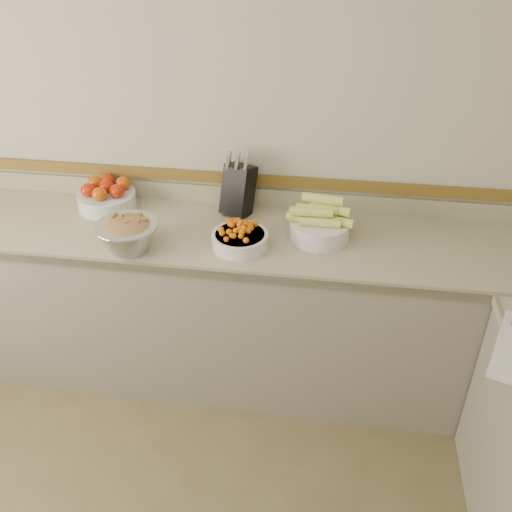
# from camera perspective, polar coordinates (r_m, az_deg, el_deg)

# --- Properties ---
(back_wall) EXTENTS (4.00, 0.00, 4.00)m
(back_wall) POSITION_cam_1_polar(r_m,az_deg,el_deg) (2.93, -5.02, 12.44)
(back_wall) COLOR #B2AC92
(back_wall) RESTS_ON ground_plane
(counter_back) EXTENTS (4.00, 0.65, 1.08)m
(counter_back) POSITION_cam_1_polar(r_m,az_deg,el_deg) (3.07, -5.59, -4.69)
(counter_back) COLOR gray
(counter_back) RESTS_ON ground_plane
(knife_block) EXTENTS (0.19, 0.21, 0.34)m
(knife_block) POSITION_cam_1_polar(r_m,az_deg,el_deg) (2.91, -1.79, 6.76)
(knife_block) COLOR black
(knife_block) RESTS_ON counter_back
(tomato_bowl) EXTENTS (0.30, 0.30, 0.15)m
(tomato_bowl) POSITION_cam_1_polar(r_m,az_deg,el_deg) (3.10, -14.73, 5.83)
(tomato_bowl) COLOR silver
(tomato_bowl) RESTS_ON counter_back
(cherry_tomato_bowl) EXTENTS (0.27, 0.27, 0.15)m
(cherry_tomato_bowl) POSITION_cam_1_polar(r_m,az_deg,el_deg) (2.66, -1.58, 1.89)
(cherry_tomato_bowl) COLOR silver
(cherry_tomato_bowl) RESTS_ON counter_back
(corn_bowl) EXTENTS (0.32, 0.29, 0.21)m
(corn_bowl) POSITION_cam_1_polar(r_m,az_deg,el_deg) (2.74, 6.38, 3.20)
(corn_bowl) COLOR silver
(corn_bowl) RESTS_ON counter_back
(rhubarb_bowl) EXTENTS (0.29, 0.29, 0.17)m
(rhubarb_bowl) POSITION_cam_1_polar(r_m,az_deg,el_deg) (2.69, -12.69, 2.17)
(rhubarb_bowl) COLOR #B2B2BA
(rhubarb_bowl) RESTS_ON counter_back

